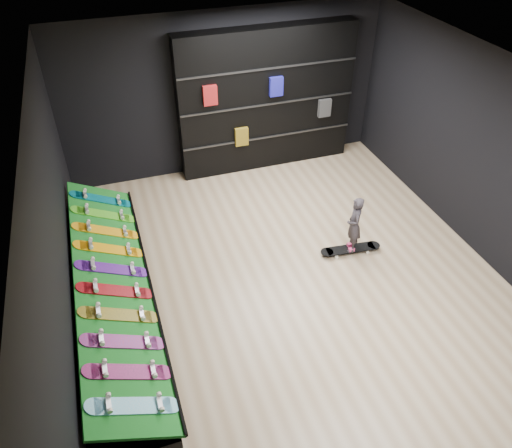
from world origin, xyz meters
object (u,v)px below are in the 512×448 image
object	(u,v)px
back_shelving	(266,100)
child	(353,234)
display_rack	(116,307)
floor_skateboard	(350,250)

from	to	relation	value
back_shelving	child	size ratio (longest dim) A/B	5.95
display_rack	child	distance (m)	3.66
display_rack	floor_skateboard	world-z (taller)	display_rack
floor_skateboard	child	world-z (taller)	child
display_rack	back_shelving	xyz separation A→B (m)	(3.30, 3.32, 1.09)
back_shelving	child	distance (m)	3.24
display_rack	child	bearing A→B (deg)	3.96
back_shelving	floor_skateboard	distance (m)	3.35
display_rack	child	world-z (taller)	child
back_shelving	child	xyz separation A→B (m)	(0.35, -3.07, -0.97)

